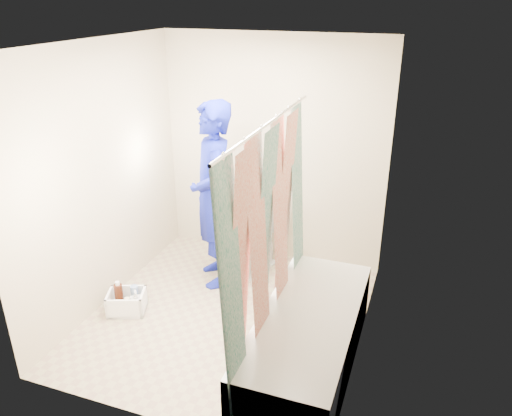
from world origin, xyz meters
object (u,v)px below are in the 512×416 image
(bathtub, at_px, (307,339))
(cleaning_caddy, at_px, (128,302))
(plumber, at_px, (213,196))
(toilet, at_px, (254,240))

(bathtub, height_order, cleaning_caddy, bathtub)
(bathtub, distance_m, plumber, 1.70)
(plumber, bearing_deg, bathtub, 17.46)
(plumber, relative_size, cleaning_caddy, 4.54)
(toilet, bearing_deg, cleaning_caddy, -110.76)
(bathtub, distance_m, cleaning_caddy, 1.77)
(cleaning_caddy, bearing_deg, toilet, 31.47)
(bathtub, xyz_separation_m, toilet, (-0.90, 1.27, 0.10))
(bathtub, bearing_deg, plumber, 141.09)
(toilet, xyz_separation_m, plumber, (-0.32, -0.29, 0.56))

